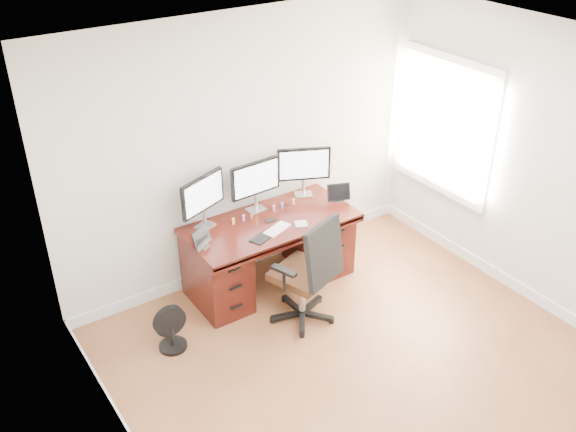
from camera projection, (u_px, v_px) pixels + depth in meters
ground at (389, 389)px, 5.33m from camera, size 4.50×4.50×0.00m
back_wall at (245, 149)px, 6.28m from camera, size 4.00×0.10×2.70m
right_wall at (561, 179)px, 5.70m from camera, size 0.10×4.50×2.70m
desk at (270, 250)px, 6.45m from camera, size 1.70×0.80×0.75m
office_chair at (307, 288)px, 5.95m from camera, size 0.75×0.75×1.11m
floor_fan at (171, 329)px, 5.68m from camera, size 0.30×0.25×0.44m
monitor_left at (203, 196)px, 6.00m from camera, size 0.53×0.23×0.53m
monitor_center at (256, 180)px, 6.28m from camera, size 0.55×0.15×0.53m
monitor_right at (304, 166)px, 6.56m from camera, size 0.51×0.27×0.53m
tablet_left at (202, 239)px, 5.80m from camera, size 0.24×0.18×0.19m
tablet_right at (339, 194)px, 6.56m from camera, size 0.25×0.15×0.19m
keyboard at (277, 229)px, 6.10m from camera, size 0.31×0.21×0.01m
trackpad at (301, 224)px, 6.19m from camera, size 0.16×0.16×0.01m
drawing_tablet at (261, 238)px, 5.97m from camera, size 0.24×0.20×0.01m
phone at (271, 220)px, 6.25m from camera, size 0.12×0.06×0.01m
figurine_yellow at (233, 221)px, 6.18m from camera, size 0.03×0.03×0.07m
figurine_purple at (243, 217)px, 6.23m from camera, size 0.03×0.03×0.07m
figurine_brown at (251, 215)px, 6.28m from camera, size 0.03×0.03×0.07m
figurine_pink at (274, 207)px, 6.40m from camera, size 0.03×0.03×0.07m
figurine_blue at (282, 205)px, 6.45m from camera, size 0.03×0.03×0.07m
figurine_orange at (293, 201)px, 6.52m from camera, size 0.03×0.03×0.07m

